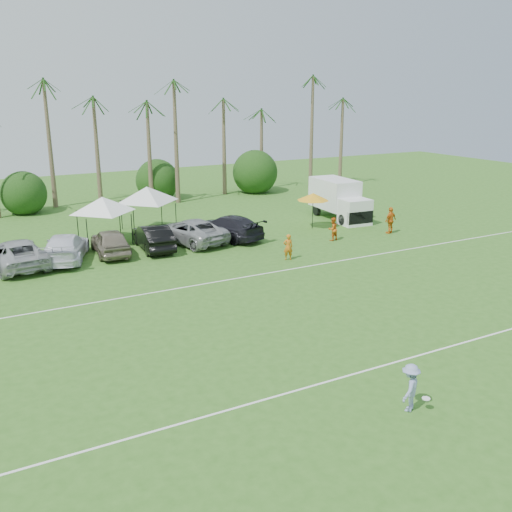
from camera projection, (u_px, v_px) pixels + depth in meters
name	position (u px, v px, depth m)	size (l,w,h in m)	color
ground	(372.00, 405.00, 18.99)	(120.00, 120.00, 0.00)	#33641E
field_lines	(257.00, 322.00, 25.74)	(80.00, 12.10, 0.01)	white
palm_tree_4	(42.00, 123.00, 47.11)	(2.40, 2.40, 8.90)	brown
palm_tree_5	(90.00, 111.00, 48.70)	(2.40, 2.40, 9.90)	brown
palm_tree_6	(135.00, 100.00, 50.29)	(2.40, 2.40, 10.90)	brown
palm_tree_7	(177.00, 90.00, 51.88)	(2.40, 2.40, 11.90)	brown
palm_tree_8	(227.00, 118.00, 54.90)	(2.40, 2.40, 8.90)	brown
palm_tree_9	(272.00, 108.00, 56.94)	(2.40, 2.40, 9.90)	brown
palm_tree_10	(314.00, 98.00, 58.99)	(2.40, 2.40, 10.90)	brown
palm_tree_11	(345.00, 90.00, 60.58)	(2.40, 2.40, 11.90)	brown
bush_tree_1	(22.00, 191.00, 48.64)	(4.00, 4.00, 4.00)	brown
bush_tree_2	(157.00, 180.00, 54.13)	(4.00, 4.00, 4.00)	brown
bush_tree_3	(250.00, 173.00, 58.71)	(4.00, 4.00, 4.00)	brown
sideline_player_a	(288.00, 247.00, 34.96)	(0.59, 0.39, 1.63)	orange
sideline_player_b	(333.00, 229.00, 39.48)	(0.79, 0.62, 1.63)	orange
sideline_player_c	(391.00, 220.00, 41.39)	(1.14, 0.47, 1.95)	orange
box_truck	(339.00, 198.00, 45.85)	(2.71, 6.25, 3.14)	white
canopy_tent_left	(102.00, 197.00, 38.32)	(4.56, 4.56, 3.69)	black
canopy_tent_right	(147.00, 187.00, 41.33)	(4.80, 4.80, 3.89)	black
market_umbrella	(313.00, 197.00, 42.48)	(2.42, 2.42, 2.69)	black
frisbee_player	(410.00, 388.00, 18.47)	(1.21, 1.05, 1.63)	#8C97C7
parked_car_2	(17.00, 253.00, 33.57)	(2.75, 5.96, 1.66)	#ABACAE
parked_car_3	(65.00, 247.00, 34.85)	(2.32, 5.71, 1.66)	white
parked_car_4	(110.00, 242.00, 36.15)	(1.96, 4.86, 1.66)	gray
parked_car_5	(153.00, 237.00, 37.28)	(1.75, 5.03, 1.66)	black
parked_car_6	(190.00, 231.00, 38.86)	(2.75, 5.96, 1.66)	#989899
parked_car_7	(228.00, 227.00, 39.98)	(2.32, 5.71, 1.66)	black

